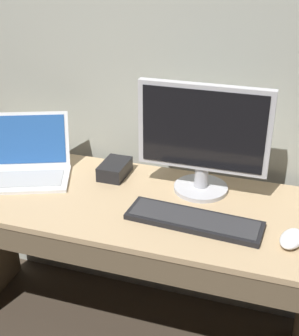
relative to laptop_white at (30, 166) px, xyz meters
The scene contains 6 objects.
desk 0.49m from the laptop_white, ahead, with size 1.47×0.58×0.72m.
laptop_white is the anchor object (origin of this frame).
external_monitor 0.71m from the laptop_white, ahead, with size 0.48×0.21×0.42m.
wired_keyboard 0.72m from the laptop_white, 10.71° to the right, with size 0.47×0.17×0.02m.
computer_mouse 1.04m from the laptop_white, ahead, with size 0.07×0.12×0.04m, color white.
external_drive_box 0.34m from the laptop_white, 18.57° to the left, with size 0.10×0.15×0.06m, color black.
Camera 1 is at (0.55, -1.38, 1.60)m, focal length 48.88 mm.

